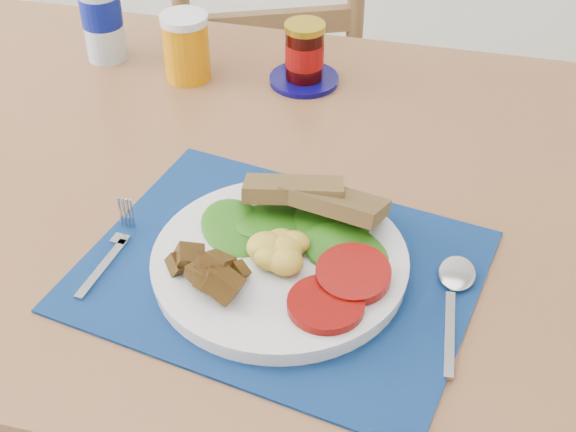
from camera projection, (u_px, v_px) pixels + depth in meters
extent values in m
cube|color=brown|center=(147.00, 174.00, 1.14)|extent=(1.40, 0.90, 0.04)
cylinder|color=brown|center=(552.00, 262.00, 1.55)|extent=(0.06, 0.06, 0.71)
cube|color=brown|center=(262.00, 99.00, 1.91)|extent=(0.53, 0.52, 0.04)
cylinder|color=brown|center=(318.00, 132.00, 2.19)|extent=(0.03, 0.03, 0.40)
cylinder|color=brown|center=(191.00, 143.00, 2.15)|extent=(0.03, 0.03, 0.40)
cylinder|color=brown|center=(344.00, 205.00, 1.94)|extent=(0.03, 0.03, 0.40)
cylinder|color=brown|center=(200.00, 220.00, 1.90)|extent=(0.03, 0.03, 0.40)
cube|color=black|center=(280.00, 270.00, 0.95)|extent=(0.51, 0.43, 0.00)
cylinder|color=silver|center=(280.00, 263.00, 0.95)|extent=(0.30, 0.30, 0.02)
ellipsoid|color=gold|center=(283.00, 250.00, 0.92)|extent=(0.07, 0.06, 0.03)
cylinder|color=#910505|center=(340.00, 291.00, 0.89)|extent=(0.09, 0.09, 0.01)
ellipsoid|color=#0F4308|center=(297.00, 231.00, 0.97)|extent=(0.16, 0.10, 0.01)
cube|color=brown|center=(314.00, 195.00, 0.98)|extent=(0.13, 0.08, 0.04)
cube|color=#B2B5BA|center=(102.00, 268.00, 0.95)|extent=(0.02, 0.11, 0.00)
cube|color=#B2B5BA|center=(126.00, 230.00, 1.00)|extent=(0.03, 0.06, 0.00)
cube|color=#B2B5BA|center=(450.00, 333.00, 0.87)|extent=(0.02, 0.13, 0.00)
ellipsoid|color=#B2B5BA|center=(457.00, 275.00, 0.94)|extent=(0.04, 0.06, 0.01)
cylinder|color=#ADBFCC|center=(101.00, 10.00, 1.32)|extent=(0.07, 0.07, 0.17)
cylinder|color=navy|center=(101.00, 10.00, 1.32)|extent=(0.07, 0.07, 0.05)
cylinder|color=#C97605|center=(186.00, 49.00, 1.28)|extent=(0.07, 0.07, 0.10)
cylinder|color=#08044E|center=(304.00, 79.00, 1.30)|extent=(0.11, 0.11, 0.01)
cylinder|color=black|center=(304.00, 54.00, 1.27)|extent=(0.06, 0.06, 0.08)
cylinder|color=maroon|center=(304.00, 54.00, 1.27)|extent=(0.06, 0.06, 0.04)
cylinder|color=#A2881B|center=(305.00, 27.00, 1.24)|extent=(0.06, 0.06, 0.01)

